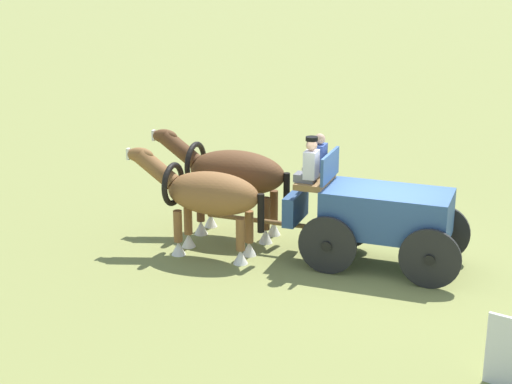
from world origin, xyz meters
name	(u,v)px	position (x,y,z in m)	size (l,w,h in m)	color
ground_plane	(384,266)	(0.00, 0.00, 0.00)	(220.00, 220.00, 0.00)	olive
show_wagon	(377,213)	(0.18, 0.08, 1.10)	(5.25, 3.00, 2.59)	#2D4C7A
draft_horse_near	(206,195)	(2.98, 2.08, 1.29)	(2.89, 1.73, 2.14)	brown
draft_horse_off	(231,174)	(3.51, 0.89, 1.38)	(3.08, 1.85, 2.25)	brown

